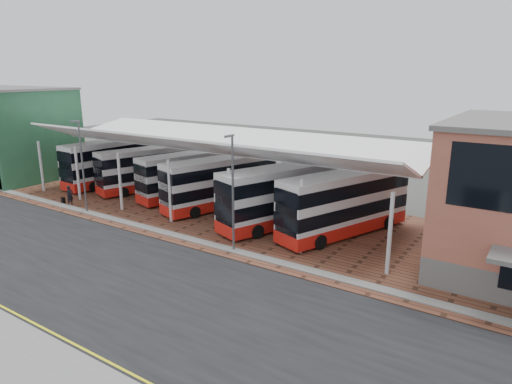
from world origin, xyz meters
TOP-DOWN VIEW (x-y plane):
  - ground at (0.00, 0.00)m, footprint 140.00×140.00m
  - road at (0.00, -1.00)m, footprint 120.00×14.00m
  - forecourt at (2.00, 13.00)m, footprint 72.00×16.00m
  - north_kerb at (0.00, 6.20)m, footprint 120.00×0.80m
  - yellow_line_near at (0.00, -7.00)m, footprint 120.00×0.12m
  - yellow_line_far at (0.00, -6.70)m, footprint 120.00×0.12m
  - canopy at (-6.00, 13.94)m, footprint 37.00×11.63m
  - shop_green at (-30.00, 10.97)m, footprint 6.40×10.20m
  - lamp_west at (-14.00, 6.27)m, footprint 0.16×0.90m
  - lamp_east at (2.00, 6.27)m, footprint 0.16×0.90m
  - bus_0 at (-20.50, 14.85)m, footprint 3.42×11.68m
  - bus_1 at (-15.30, 14.96)m, footprint 5.46×10.79m
  - bus_2 at (-9.72, 15.11)m, footprint 5.12×10.89m
  - bus_3 at (-5.11, 13.95)m, footprint 5.71×11.22m
  - bus_4 at (2.10, 13.04)m, footprint 6.48×11.77m
  - bus_5 at (6.91, 13.65)m, footprint 6.47×11.66m
  - pedestrian at (-17.05, 6.80)m, footprint 0.48×0.69m
  - suitcase at (-18.09, 6.74)m, footprint 0.34×0.24m

SIDE VIEW (x-z plane):
  - ground at x=0.00m, z-range 0.00..0.00m
  - road at x=0.00m, z-range 0.00..0.02m
  - yellow_line_near at x=0.00m, z-range 0.02..0.03m
  - yellow_line_far at x=0.00m, z-range 0.02..0.03m
  - forecourt at x=2.00m, z-range 0.00..0.06m
  - north_kerb at x=0.00m, z-range 0.00..0.14m
  - suitcase at x=-18.09m, z-range 0.06..0.64m
  - pedestrian at x=-17.05m, z-range 0.06..1.89m
  - bus_1 at x=-15.30m, z-range 0.05..4.39m
  - bus_2 at x=-9.72m, z-range 0.05..4.42m
  - bus_3 at x=-5.11m, z-range 0.05..4.57m
  - bus_5 at x=6.91m, z-range 0.04..4.77m
  - bus_0 at x=-20.50m, z-range 0.04..4.80m
  - bus_4 at x=2.10m, z-range 0.04..4.81m
  - lamp_west at x=-14.00m, z-range 0.32..8.40m
  - lamp_east at x=2.00m, z-range 0.32..8.40m
  - shop_green at x=-30.00m, z-range 0.01..10.23m
  - canopy at x=-6.00m, z-range 2.26..9.33m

